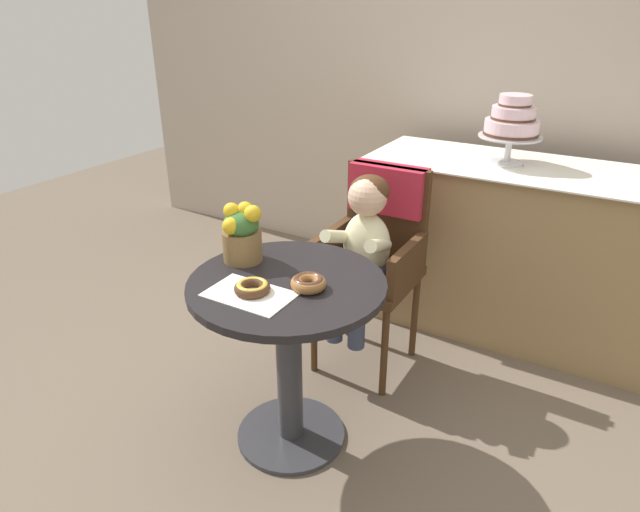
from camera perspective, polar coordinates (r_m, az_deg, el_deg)
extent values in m
plane|color=#6B5B4C|center=(2.41, -2.96, -17.90)|extent=(8.00, 8.00, 0.00)
cube|color=#B2A393|center=(3.47, 14.39, 19.48)|extent=(4.80, 0.10, 2.70)
cylinder|color=black|center=(2.00, -3.41, -2.95)|extent=(0.72, 0.72, 0.03)
cylinder|color=#333338|center=(2.19, -3.17, -11.29)|extent=(0.10, 0.10, 0.69)
cylinder|color=#333338|center=(2.41, -2.97, -17.73)|extent=(0.44, 0.44, 0.02)
cube|color=#472D19|center=(2.57, 4.87, -2.17)|extent=(0.42, 0.42, 0.04)
cube|color=#472D19|center=(2.63, 6.88, 4.38)|extent=(0.40, 0.04, 0.46)
cube|color=#472D19|center=(2.60, 1.19, 0.98)|extent=(0.04, 0.38, 0.18)
cube|color=#472D19|center=(2.45, 8.96, -0.85)|extent=(0.04, 0.38, 0.18)
cube|color=#B22338|center=(2.59, 7.02, 6.86)|extent=(0.36, 0.11, 0.22)
cylinder|color=#472D19|center=(2.63, -0.62, -7.63)|extent=(0.03, 0.03, 0.45)
cylinder|color=#472D19|center=(2.49, 6.61, -9.83)|extent=(0.03, 0.03, 0.45)
cylinder|color=#472D19|center=(2.90, 3.04, -4.30)|extent=(0.03, 0.03, 0.45)
cylinder|color=#472D19|center=(2.78, 9.68, -6.08)|extent=(0.03, 0.03, 0.45)
ellipsoid|color=beige|center=(2.48, 4.81, 1.18)|extent=(0.22, 0.16, 0.30)
sphere|color=#E0B293|center=(2.39, 4.90, 6.08)|extent=(0.17, 0.17, 0.17)
ellipsoid|color=#4C2D19|center=(2.40, 5.13, 6.70)|extent=(0.17, 0.17, 0.14)
cylinder|color=beige|center=(2.43, 1.93, 2.00)|extent=(0.08, 0.23, 0.13)
sphere|color=#E0B293|center=(2.39, 1.22, -0.22)|extent=(0.06, 0.06, 0.06)
cylinder|color=beige|center=(2.35, 6.00, 1.07)|extent=(0.08, 0.23, 0.13)
sphere|color=#E0B293|center=(2.32, 4.92, -1.12)|extent=(0.06, 0.06, 0.06)
cylinder|color=#3F4760|center=(2.48, 2.77, -1.52)|extent=(0.09, 0.22, 0.09)
cylinder|color=#3F4760|center=(2.48, 1.50, -6.03)|extent=(0.08, 0.08, 0.26)
cylinder|color=#3F4760|center=(2.44, 5.06, -2.10)|extent=(0.09, 0.22, 0.09)
cylinder|color=#3F4760|center=(2.44, 3.79, -6.69)|extent=(0.08, 0.08, 0.26)
cube|color=white|center=(1.91, -7.24, -3.94)|extent=(0.30, 0.19, 0.00)
torus|color=#4C2D19|center=(1.92, -6.96, -3.28)|extent=(0.13, 0.13, 0.04)
torus|color=gold|center=(1.91, -6.98, -3.02)|extent=(0.11, 0.11, 0.02)
torus|color=#936033|center=(1.93, -1.20, -2.81)|extent=(0.13, 0.13, 0.04)
torus|color=#512D1E|center=(1.92, -1.20, -2.50)|extent=(0.11, 0.11, 0.02)
cylinder|color=brown|center=(2.14, -7.96, 1.06)|extent=(0.15, 0.15, 0.12)
ellipsoid|color=#38662D|center=(2.11, -8.10, 3.29)|extent=(0.14, 0.14, 0.10)
sphere|color=gold|center=(2.07, -6.92, 4.34)|extent=(0.06, 0.06, 0.06)
sphere|color=gold|center=(2.11, -7.69, 4.75)|extent=(0.06, 0.06, 0.06)
sphere|color=gold|center=(2.11, -9.07, 4.61)|extent=(0.06, 0.06, 0.06)
sphere|color=gold|center=(2.07, -9.12, 3.05)|extent=(0.06, 0.06, 0.06)
cube|color=#93754C|center=(3.04, 19.42, 0.45)|extent=(1.50, 0.56, 0.90)
cube|color=white|center=(2.90, 20.67, 8.49)|extent=(1.56, 0.62, 0.01)
cylinder|color=silver|center=(2.91, 18.58, 9.07)|extent=(0.16, 0.16, 0.01)
cylinder|color=silver|center=(2.90, 18.76, 10.31)|extent=(0.03, 0.03, 0.12)
cylinder|color=silver|center=(2.88, 18.93, 11.53)|extent=(0.30, 0.30, 0.01)
cylinder|color=silver|center=(2.87, 19.05, 12.33)|extent=(0.26, 0.25, 0.08)
cylinder|color=#4C2D1E|center=(2.88, 18.98, 11.82)|extent=(0.26, 0.26, 0.01)
cylinder|color=silver|center=(2.86, 19.25, 13.67)|extent=(0.20, 0.20, 0.06)
cylinder|color=#4C2D1E|center=(2.87, 19.18, 13.24)|extent=(0.21, 0.21, 0.01)
cylinder|color=silver|center=(2.85, 19.42, 14.82)|extent=(0.15, 0.15, 0.05)
cylinder|color=#4C2D1E|center=(2.86, 19.36, 14.45)|extent=(0.15, 0.15, 0.01)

